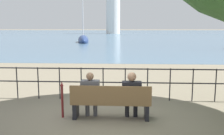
{
  "coord_description": "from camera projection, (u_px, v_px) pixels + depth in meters",
  "views": [
    {
      "loc": [
        0.38,
        -6.15,
        2.3
      ],
      "look_at": [
        0.0,
        0.5,
        1.25
      ],
      "focal_mm": 40.0,
      "sensor_mm": 36.0,
      "label": 1
    }
  ],
  "objects": [
    {
      "name": "sailboat_0",
      "position": [
        83.0,
        40.0,
        41.3
      ],
      "size": [
        3.23,
        8.21,
        10.55
      ],
      "rotation": [
        0.0,
        0.0,
        0.2
      ],
      "color": "navy",
      "rests_on": "ground_plane"
    },
    {
      "name": "harbor_lighthouse",
      "position": [
        113.0,
        4.0,
        104.64
      ],
      "size": [
        5.87,
        5.87,
        26.5
      ],
      "color": "white",
      "rests_on": "ground_plane"
    },
    {
      "name": "harbor_water",
      "position": [
        126.0,
        32.0,
        164.2
      ],
      "size": [
        600.0,
        300.0,
        0.01
      ],
      "color": "slate",
      "rests_on": "ground_plane"
    },
    {
      "name": "seated_person_right",
      "position": [
        132.0,
        93.0,
        6.32
      ],
      "size": [
        0.49,
        0.35,
        1.21
      ],
      "color": "black",
      "rests_on": "ground_plane"
    },
    {
      "name": "ground_plane",
      "position": [
        111.0,
        118.0,
        6.44
      ],
      "size": [
        1000.0,
        1000.0,
        0.0
      ],
      "primitive_type": "plane",
      "color": "#7A705B"
    },
    {
      "name": "park_bench",
      "position": [
        111.0,
        102.0,
        6.31
      ],
      "size": [
        2.02,
        0.45,
        0.9
      ],
      "color": "brown",
      "rests_on": "ground_plane"
    },
    {
      "name": "promenade_railing",
      "position": [
        114.0,
        79.0,
        8.0
      ],
      "size": [
        13.56,
        0.04,
        1.05
      ],
      "color": "black",
      "rests_on": "ground_plane"
    },
    {
      "name": "closed_umbrella",
      "position": [
        62.0,
        98.0,
        6.42
      ],
      "size": [
        0.09,
        0.09,
        0.95
      ],
      "color": "maroon",
      "rests_on": "ground_plane"
    },
    {
      "name": "seated_person_left",
      "position": [
        90.0,
        93.0,
        6.38
      ],
      "size": [
        0.46,
        0.35,
        1.2
      ],
      "color": "#4C4C51",
      "rests_on": "ground_plane"
    }
  ]
}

